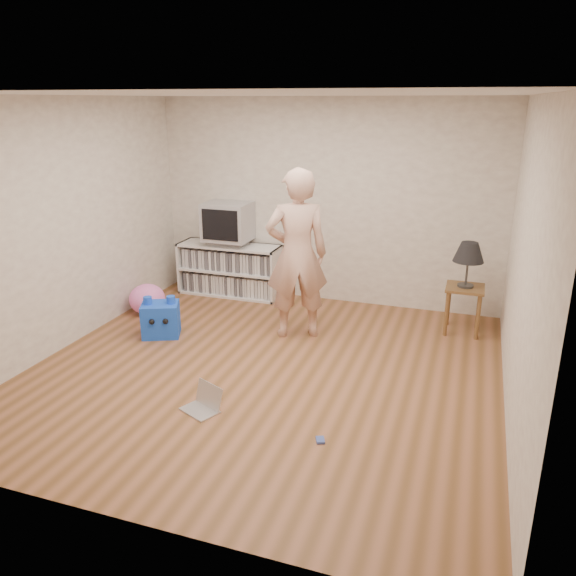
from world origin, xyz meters
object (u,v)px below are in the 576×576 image
(side_table, at_px, (464,298))
(person, at_px, (297,255))
(dvd_deck, at_px, (229,242))
(plush_pink, at_px, (147,299))
(media_unit, at_px, (230,269))
(crt_tv, at_px, (228,221))
(laptop, at_px, (204,403))
(table_lamp, at_px, (469,253))
(plush_blue, at_px, (161,319))

(side_table, height_order, person, person)
(dvd_deck, relative_size, plush_pink, 1.01)
(person, distance_m, plush_pink, 2.12)
(media_unit, xyz_separation_m, crt_tv, (0.00, -0.02, 0.67))
(laptop, height_order, plush_pink, plush_pink)
(media_unit, distance_m, laptop, 3.09)
(table_lamp, distance_m, person, 1.91)
(plush_blue, distance_m, plush_pink, 0.77)
(table_lamp, xyz_separation_m, plush_pink, (-3.76, -0.65, -0.75))
(side_table, distance_m, laptop, 3.25)
(laptop, distance_m, plush_pink, 2.54)
(dvd_deck, height_order, crt_tv, crt_tv)
(side_table, bearing_deg, person, -158.88)
(media_unit, xyz_separation_m, laptop, (1.05, -2.89, -0.29))
(media_unit, xyz_separation_m, dvd_deck, (0.00, -0.02, 0.39))
(crt_tv, bearing_deg, table_lamp, -6.78)
(plush_blue, bearing_deg, table_lamp, -3.23)
(dvd_deck, relative_size, plush_blue, 0.90)
(crt_tv, xyz_separation_m, laptop, (1.05, -2.87, -0.96))
(laptop, bearing_deg, table_lamp, 75.59)
(laptop, bearing_deg, media_unit, 134.61)
(table_lamp, height_order, person, person)
(crt_tv, relative_size, laptop, 1.54)
(crt_tv, distance_m, side_table, 3.16)
(person, distance_m, plush_blue, 1.71)
(side_table, relative_size, table_lamp, 1.07)
(table_lamp, distance_m, laptop, 3.35)
(plush_pink, bearing_deg, plush_blue, -46.58)
(side_table, distance_m, person, 1.98)
(laptop, bearing_deg, plush_blue, 157.39)
(plush_blue, relative_size, plush_pink, 1.13)
(table_lamp, height_order, plush_pink, table_lamp)
(crt_tv, bearing_deg, person, -38.99)
(crt_tv, xyz_separation_m, table_lamp, (3.08, -0.37, -0.08))
(media_unit, relative_size, person, 0.74)
(media_unit, height_order, plush_pink, media_unit)
(person, bearing_deg, laptop, 57.38)
(laptop, bearing_deg, dvd_deck, 134.71)
(crt_tv, xyz_separation_m, plush_pink, (-0.67, -1.02, -0.83))
(plush_blue, bearing_deg, person, -3.86)
(laptop, bearing_deg, plush_pink, 157.58)
(dvd_deck, relative_size, side_table, 0.82)
(crt_tv, distance_m, plush_pink, 1.48)
(table_lamp, bearing_deg, side_table, 0.00)
(dvd_deck, distance_m, person, 1.69)
(crt_tv, xyz_separation_m, person, (1.30, -1.05, -0.07))
(plush_pink, bearing_deg, table_lamp, 9.88)
(crt_tv, height_order, side_table, crt_tv)
(table_lamp, distance_m, plush_pink, 3.89)
(person, bearing_deg, media_unit, -64.28)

